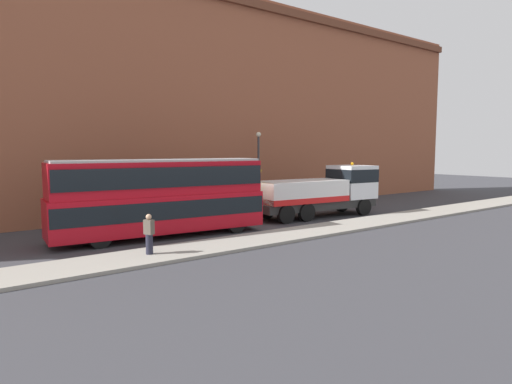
% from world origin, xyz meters
% --- Properties ---
extents(ground_plane, '(120.00, 120.00, 0.00)m').
position_xyz_m(ground_plane, '(0.00, 0.00, 0.00)').
color(ground_plane, '#38383D').
extents(near_kerb, '(60.00, 2.80, 0.15)m').
position_xyz_m(near_kerb, '(0.00, -4.20, 0.07)').
color(near_kerb, gray).
rests_on(near_kerb, ground_plane).
extents(building_facade, '(60.00, 1.50, 16.00)m').
position_xyz_m(building_facade, '(0.00, 6.58, 8.07)').
color(building_facade, '#935138').
rests_on(building_facade, ground_plane).
extents(recovery_tow_truck, '(10.23, 3.46, 3.67)m').
position_xyz_m(recovery_tow_truck, '(5.64, -0.37, 1.76)').
color(recovery_tow_truck, '#2D2D2D').
rests_on(recovery_tow_truck, ground_plane).
extents(double_decker_bus, '(11.19, 3.56, 4.06)m').
position_xyz_m(double_decker_bus, '(-6.16, -0.32, 2.23)').
color(double_decker_bus, '#B70C19').
rests_on(double_decker_bus, ground_plane).
extents(pedestrian_onlooker, '(0.40, 0.47, 1.71)m').
position_xyz_m(pedestrian_onlooker, '(-8.45, -4.10, 0.99)').
color(pedestrian_onlooker, '#232333').
rests_on(pedestrian_onlooker, near_kerb).
extents(street_lamp, '(0.36, 0.36, 5.83)m').
position_xyz_m(street_lamp, '(3.83, 4.39, 3.47)').
color(street_lamp, '#38383D').
rests_on(street_lamp, ground_plane).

